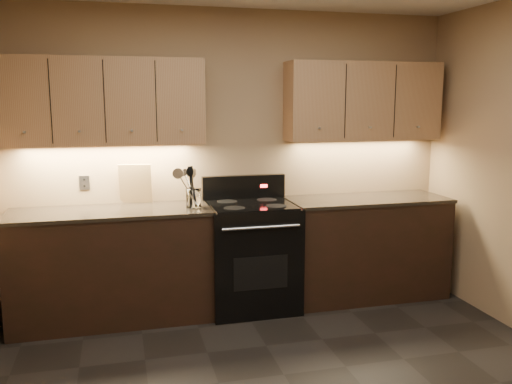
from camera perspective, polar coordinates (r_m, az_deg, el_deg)
wall_back at (r=4.90m, az=-2.34°, el=3.65°), size 4.00×0.04×2.60m
counter_left at (r=4.66m, az=-14.92°, el=-7.45°), size 1.62×0.62×0.93m
counter_right at (r=5.15m, az=11.44°, el=-5.68°), size 1.46×0.62×0.93m
stove at (r=4.77m, az=-0.52°, el=-6.57°), size 0.76×0.68×1.14m
upper_cab_left at (r=4.62m, az=-15.64°, el=9.16°), size 1.60×0.30×0.70m
upper_cab_right at (r=5.11m, az=11.21°, el=9.34°), size 1.44×0.30×0.70m
outlet_plate at (r=4.82m, az=-17.62°, el=0.94°), size 0.08×0.01×0.12m
utensil_crock at (r=4.53m, az=-6.60°, el=-0.70°), size 0.15×0.15×0.16m
cutting_board at (r=4.78m, az=-12.57°, el=0.87°), size 0.29×0.13×0.35m
wooden_spoon at (r=4.49m, az=-7.05°, el=0.49°), size 0.12×0.16×0.32m
black_spoon at (r=4.54m, az=-6.76°, el=0.74°), size 0.09×0.15×0.34m
black_turner at (r=4.50m, az=-6.43°, el=0.71°), size 0.13×0.13×0.35m
steel_spatula at (r=4.53m, az=-6.32°, el=0.68°), size 0.20×0.12×0.34m
steel_skimmer at (r=4.49m, az=-6.23°, el=0.66°), size 0.24×0.11×0.34m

